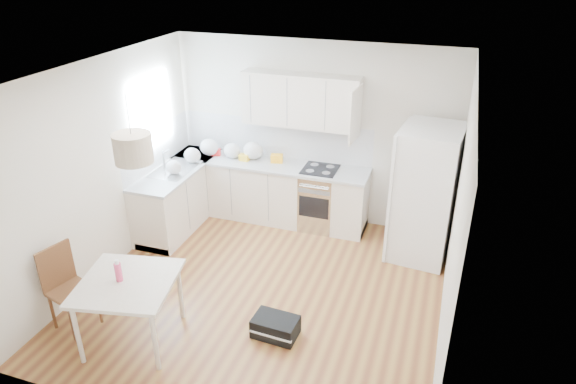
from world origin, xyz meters
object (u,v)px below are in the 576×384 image
object	(u,v)px
gym_bag	(275,327)
dining_table	(128,288)
dining_chair	(72,290)
refrigerator	(426,193)

from	to	relation	value
gym_bag	dining_table	bearing A→B (deg)	-156.16
dining_chair	gym_bag	size ratio (longest dim) A/B	2.00
refrigerator	dining_table	world-z (taller)	refrigerator
gym_bag	refrigerator	bearing A→B (deg)	62.47
dining_chair	dining_table	bearing A→B (deg)	16.63
refrigerator	gym_bag	distance (m)	2.70
dining_chair	gym_bag	world-z (taller)	dining_chair
dining_table	gym_bag	xyz separation A→B (m)	(1.42, 0.53, -0.56)
dining_table	dining_chair	world-z (taller)	dining_chair
refrigerator	dining_chair	size ratio (longest dim) A/B	1.87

